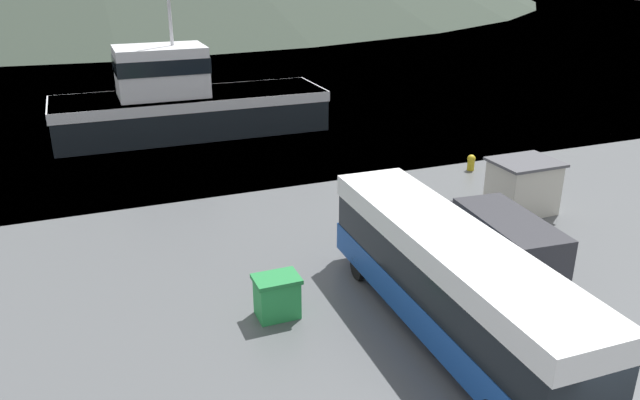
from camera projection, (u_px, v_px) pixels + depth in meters
name	position (u px, v px, depth m)	size (l,w,h in m)	color
water_surface	(112.00, 6.00, 134.49)	(240.00, 240.00, 0.00)	slate
tour_bus	(450.00, 279.00, 18.14)	(2.74, 11.67, 3.30)	#194799
delivery_van	(497.00, 241.00, 21.84)	(2.47, 6.46, 2.42)	#2D2D33
fishing_boat	(185.00, 102.00, 38.89)	(16.71, 5.26, 10.50)	black
storage_bin	(277.00, 296.00, 19.48)	(1.42, 1.04, 1.38)	green
dock_kiosk	(523.00, 186.00, 27.32)	(2.78, 2.29, 2.34)	beige
mooring_bollard	(471.00, 162.00, 32.74)	(0.43, 0.43, 0.85)	#B29919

